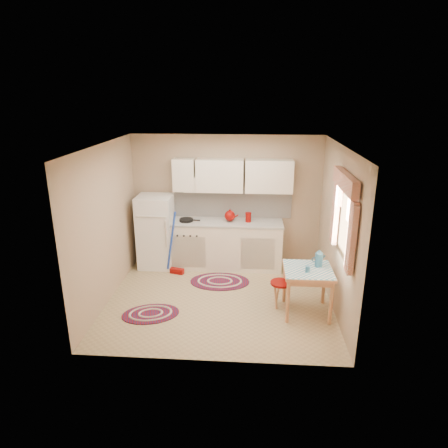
% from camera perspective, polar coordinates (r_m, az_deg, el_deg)
% --- Properties ---
extents(room_shell, '(3.64, 3.60, 2.52)m').
position_cam_1_polar(room_shell, '(6.30, 0.92, 3.23)').
color(room_shell, tan).
rests_on(room_shell, ground).
extents(fridge, '(0.65, 0.60, 1.40)m').
position_cam_1_polar(fridge, '(7.74, -9.68, -1.07)').
color(fridge, white).
rests_on(fridge, ground).
extents(broom, '(0.30, 0.19, 1.20)m').
position_cam_1_polar(broom, '(7.36, -6.89, -2.80)').
color(broom, blue).
rests_on(broom, ground).
extents(base_cabinets, '(2.25, 0.60, 0.88)m').
position_cam_1_polar(base_cabinets, '(7.68, -0.23, -3.02)').
color(base_cabinets, white).
rests_on(base_cabinets, ground).
extents(countertop, '(2.27, 0.62, 0.04)m').
position_cam_1_polar(countertop, '(7.52, -0.23, 0.25)').
color(countertop, '#B0AEA7').
rests_on(countertop, base_cabinets).
extents(frying_pan, '(0.27, 0.27, 0.05)m').
position_cam_1_polar(frying_pan, '(7.54, -5.42, 0.57)').
color(frying_pan, black).
rests_on(frying_pan, countertop).
extents(red_kettle, '(0.24, 0.22, 0.22)m').
position_cam_1_polar(red_kettle, '(7.47, 0.83, 1.17)').
color(red_kettle, '#850704').
rests_on(red_kettle, countertop).
extents(red_canister, '(0.13, 0.13, 0.16)m').
position_cam_1_polar(red_canister, '(7.47, 3.48, 0.89)').
color(red_canister, '#850704').
rests_on(red_canister, countertop).
extents(table, '(0.72, 0.72, 0.72)m').
position_cam_1_polar(table, '(6.27, 11.73, -9.38)').
color(table, tan).
rests_on(table, ground).
extents(stool, '(0.41, 0.41, 0.42)m').
position_cam_1_polar(stool, '(6.45, 8.05, -9.88)').
color(stool, '#850704').
rests_on(stool, ground).
extents(coffee_pot, '(0.16, 0.14, 0.29)m').
position_cam_1_polar(coffee_pot, '(6.19, 13.41, -4.74)').
color(coffee_pot, '#2E688E').
rests_on(coffee_pot, table).
extents(mug, '(0.08, 0.08, 0.10)m').
position_cam_1_polar(mug, '(6.00, 11.86, -6.35)').
color(mug, '#2E688E').
rests_on(mug, table).
extents(rug_center, '(1.08, 0.74, 0.02)m').
position_cam_1_polar(rug_center, '(7.22, -0.61, -8.21)').
color(rug_center, maroon).
rests_on(rug_center, ground).
extents(rug_left, '(1.00, 0.79, 0.02)m').
position_cam_1_polar(rug_left, '(6.36, -10.44, -12.51)').
color(rug_left, maroon).
rests_on(rug_left, ground).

